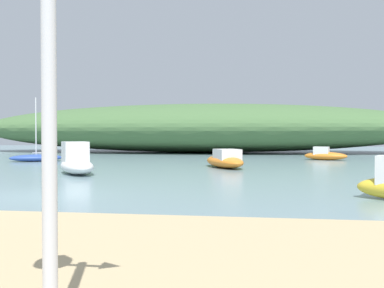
# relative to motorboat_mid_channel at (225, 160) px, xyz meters

# --- Properties ---
(ground_plane) EXTENTS (120.00, 120.00, 0.00)m
(ground_plane) POSITION_rel_motorboat_mid_channel_xyz_m (-4.97, -12.31, -0.43)
(ground_plane) COLOR gray
(distant_hill) EXTENTS (50.07, 14.53, 5.20)m
(distant_hill) POSITION_rel_motorboat_mid_channel_xyz_m (-4.22, 21.61, 2.16)
(distant_hill) COLOR #476B3D
(distant_hill) RESTS_ON ground
(motorboat_mid_channel) EXTENTS (3.20, 4.55, 1.08)m
(motorboat_mid_channel) POSITION_rel_motorboat_mid_channel_xyz_m (0.00, 0.00, 0.00)
(motorboat_mid_channel) COLOR orange
(motorboat_mid_channel) RESTS_ON ground
(sailboat_far_left) EXTENTS (3.78, 2.86, 4.52)m
(sailboat_far_left) POSITION_rel_motorboat_mid_channel_xyz_m (-13.62, 3.93, -0.16)
(sailboat_far_left) COLOR #2D4C9E
(sailboat_far_left) RESTS_ON ground
(motorboat_off_point) EXTENTS (3.32, 4.03, 1.55)m
(motorboat_off_point) POSITION_rel_motorboat_mid_channel_xyz_m (-6.88, -4.82, 0.12)
(motorboat_off_point) COLOR white
(motorboat_off_point) RESTS_ON ground
(motorboat_outer_mooring) EXTENTS (3.28, 1.90, 1.00)m
(motorboat_outer_mooring) POSITION_rel_motorboat_mid_channel_xyz_m (6.88, 8.59, -0.05)
(motorboat_outer_mooring) COLOR orange
(motorboat_outer_mooring) RESTS_ON ground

